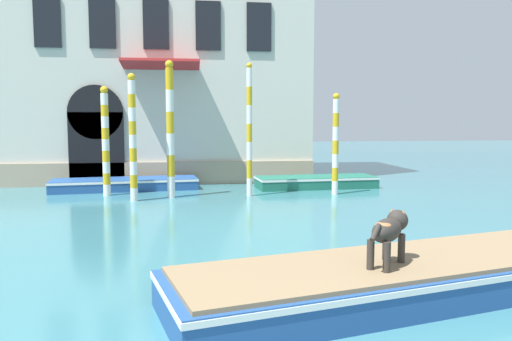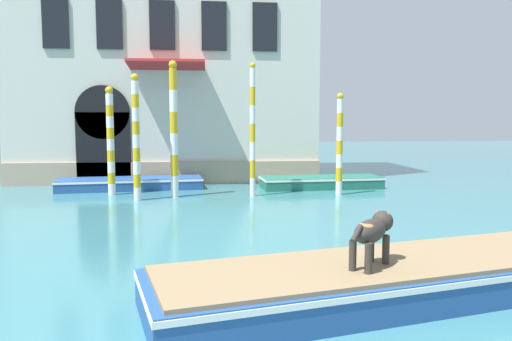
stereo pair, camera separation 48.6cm
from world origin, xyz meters
name	(u,v)px [view 1 (the left image)]	position (x,y,z in m)	size (l,w,h in m)	color
palazzo_left	(160,14)	(-1.12, 22.75, 7.36)	(12.74, 7.40, 14.76)	beige
boat_foreground	(446,270)	(3.99, 6.39, 0.30)	(8.90, 3.93, 0.56)	#234C8C
dog_on_deck	(389,230)	(2.88, 5.95, 1.05)	(0.84, 0.90, 0.75)	#332D28
boat_moored_near_palazzo	(125,184)	(-2.29, 18.42, 0.23)	(5.48, 2.15, 0.42)	#234C8C
boat_moored_far	(316,182)	(4.95, 18.04, 0.24)	(4.70, 1.87, 0.44)	#1E6651
mooring_pole_0	(170,129)	(-0.51, 16.27, 2.30)	(0.27, 0.27, 4.56)	white
mooring_pole_1	(133,137)	(-1.67, 15.67, 2.06)	(0.24, 0.24, 4.07)	white
mooring_pole_2	(336,144)	(5.17, 16.23, 1.78)	(0.23, 0.23, 3.53)	white
mooring_pole_3	(106,141)	(-2.74, 17.01, 1.90)	(0.26, 0.26, 3.75)	white
mooring_pole_4	(249,130)	(2.14, 16.23, 2.28)	(0.20, 0.20, 4.52)	white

